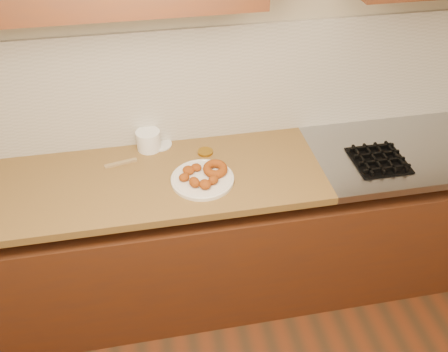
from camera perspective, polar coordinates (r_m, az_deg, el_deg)
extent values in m
cube|color=#B6A98C|center=(2.35, -2.14, 14.18)|extent=(4.00, 0.02, 2.70)
cube|color=#4E230D|center=(2.66, -0.60, -7.93)|extent=(3.60, 0.60, 0.77)
cube|color=brown|center=(2.33, -16.60, -1.42)|extent=(2.30, 0.62, 0.04)
cube|color=#9EA0A5|center=(2.73, 23.85, 3.15)|extent=(1.30, 0.62, 0.04)
cube|color=#BAB5A7|center=(2.40, -2.01, 10.80)|extent=(3.60, 0.02, 0.60)
cube|color=black|center=(2.49, 18.09, 1.80)|extent=(0.26, 0.26, 0.01)
cube|color=black|center=(2.45, 16.28, 1.87)|extent=(0.01, 0.24, 0.02)
cube|color=black|center=(2.42, 19.04, 0.82)|extent=(0.24, 0.01, 0.02)
cube|color=black|center=(2.47, 17.54, 2.01)|extent=(0.01, 0.24, 0.02)
cube|color=black|center=(2.46, 18.44, 1.67)|extent=(0.24, 0.01, 0.02)
cube|color=black|center=(2.50, 18.77, 2.15)|extent=(0.01, 0.24, 0.02)
cube|color=black|center=(2.51, 17.87, 2.48)|extent=(0.24, 0.01, 0.02)
cube|color=black|center=(2.53, 19.97, 2.28)|extent=(0.01, 0.24, 0.02)
cube|color=black|center=(2.55, 17.31, 3.27)|extent=(0.24, 0.01, 0.02)
cylinder|color=silver|center=(2.24, -2.60, -0.41)|extent=(0.30, 0.30, 0.02)
torus|color=#8E3108|center=(2.26, -1.07, 0.86)|extent=(0.15, 0.15, 0.05)
ellipsoid|color=#8E3108|center=(2.26, -4.29, 0.70)|extent=(0.08, 0.08, 0.04)
ellipsoid|color=#8E3108|center=(2.22, -4.82, -0.16)|extent=(0.06, 0.06, 0.04)
ellipsoid|color=#8E3108|center=(2.18, -3.58, -0.74)|extent=(0.07, 0.07, 0.05)
ellipsoid|color=#8E3108|center=(2.17, -2.30, -1.01)|extent=(0.07, 0.08, 0.04)
ellipsoid|color=#8E3108|center=(2.28, -3.35, 1.04)|extent=(0.07, 0.07, 0.03)
ellipsoid|color=#8E3108|center=(2.19, -1.29, -0.48)|extent=(0.07, 0.07, 0.04)
cylinder|color=white|center=(2.46, -9.07, 4.28)|extent=(0.12, 0.12, 0.10)
cylinder|color=silver|center=(2.50, -7.73, 3.79)|extent=(0.16, 0.16, 0.01)
cylinder|color=#A0721C|center=(2.42, -2.27, 2.91)|extent=(0.10, 0.10, 0.01)
cube|color=#92764C|center=(2.40, -12.31, 1.53)|extent=(0.16, 0.05, 0.01)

